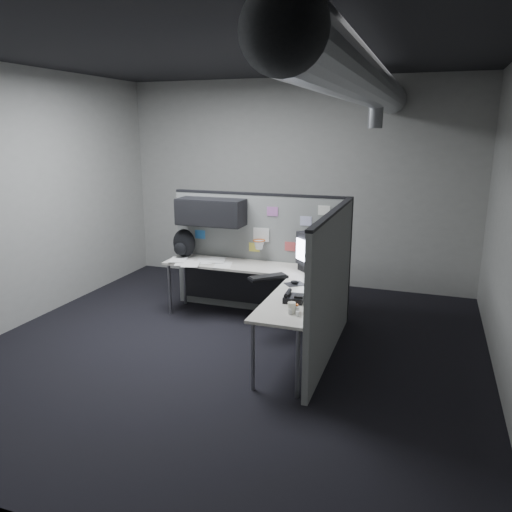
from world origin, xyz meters
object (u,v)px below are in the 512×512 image
at_px(desk, 262,282).
at_px(monitor, 319,252).
at_px(keyboard, 268,277).
at_px(backpack, 184,244).
at_px(phone, 294,298).

bearing_deg(desk, monitor, 24.46).
xyz_separation_m(keyboard, backpack, (-1.40, 0.59, 0.17)).
bearing_deg(backpack, phone, -14.41).
distance_m(keyboard, phone, 0.82).
height_order(desk, phone, phone).
relative_size(desk, monitor, 3.84).
relative_size(desk, phone, 10.05).
height_order(monitor, phone, monitor).
relative_size(desk, backpack, 5.92).
bearing_deg(monitor, keyboard, -133.49).
xyz_separation_m(keyboard, phone, (0.49, -0.66, 0.02)).
distance_m(desk, phone, 1.11).
distance_m(desk, keyboard, 0.31).
xyz_separation_m(monitor, backpack, (-1.89, 0.07, -0.06)).
height_order(monitor, backpack, monitor).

